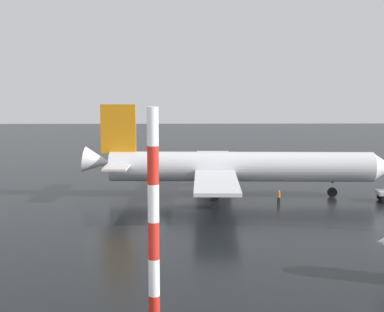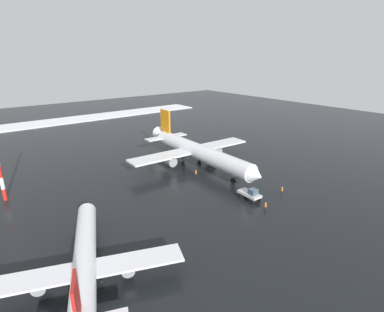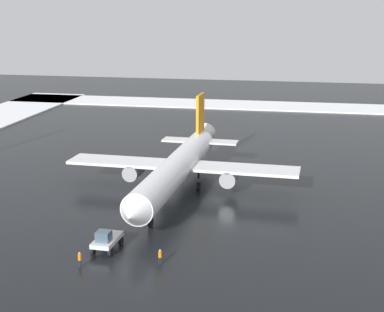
% 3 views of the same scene
% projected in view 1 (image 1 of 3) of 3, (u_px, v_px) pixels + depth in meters
% --- Properties ---
extents(ground_plane, '(240.00, 240.00, 0.00)m').
position_uv_depth(ground_plane, '(156.00, 205.00, 72.03)').
color(ground_plane, black).
extents(airplane_far_rear, '(40.68, 33.69, 12.09)m').
position_uv_depth(airplane_far_rear, '(233.00, 167.00, 76.60)').
color(airplane_far_rear, white).
rests_on(airplane_far_rear, ground_plane).
extents(ground_crew_near_tug, '(0.36, 0.36, 1.71)m').
position_uv_depth(ground_crew_near_tug, '(279.00, 196.00, 72.53)').
color(ground_crew_near_tug, black).
rests_on(ground_crew_near_tug, ground_plane).
extents(antenna_mast, '(0.70, 0.70, 14.03)m').
position_uv_depth(antenna_mast, '(154.00, 222.00, 35.77)').
color(antenna_mast, red).
rests_on(antenna_mast, ground_plane).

